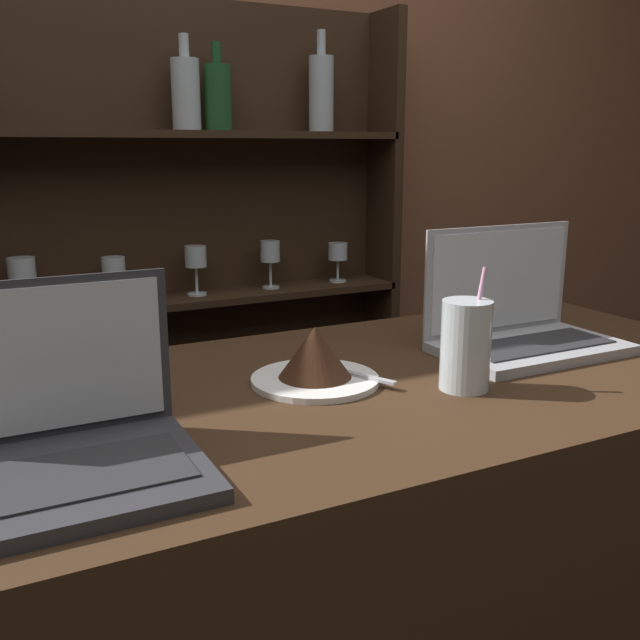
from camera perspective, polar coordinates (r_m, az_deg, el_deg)
back_wall at (r=2.09m, az=-14.17°, el=11.76°), size 7.00×0.06×2.70m
back_shelf at (r=2.09m, az=-10.11°, el=0.99°), size 1.25×0.18×1.80m
laptop_near at (r=0.88m, az=-19.79°, el=-8.78°), size 0.29×0.24×0.22m
laptop_far at (r=1.37m, az=15.61°, el=-0.12°), size 0.34×0.20×0.22m
cake_plate at (r=1.13m, az=-0.39°, el=-3.20°), size 0.21×0.21×0.09m
water_glass at (r=1.12m, az=11.58°, el=-1.98°), size 0.08×0.08×0.19m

